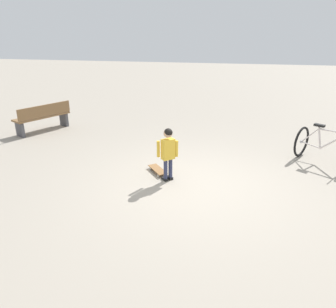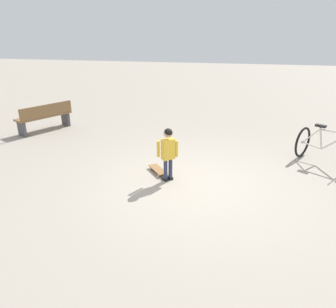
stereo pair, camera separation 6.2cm
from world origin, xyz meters
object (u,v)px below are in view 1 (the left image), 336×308
(skateboard, at_px, (158,170))
(child_person, at_px, (168,149))
(street_bench, at_px, (43,117))
(bicycle_far, at_px, (324,146))

(skateboard, bearing_deg, child_person, -47.07)
(street_bench, bearing_deg, child_person, -29.56)
(bicycle_far, relative_size, street_bench, 0.79)
(skateboard, height_order, street_bench, street_bench)
(skateboard, xyz_separation_m, bicycle_far, (3.45, 1.34, 0.32))
(bicycle_far, height_order, street_bench, bicycle_far)
(street_bench, bearing_deg, bicycle_far, -5.85)
(child_person, xyz_separation_m, skateboard, (-0.29, 0.31, -0.60))
(bicycle_far, bearing_deg, child_person, -152.54)
(skateboard, relative_size, bicycle_far, 0.44)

